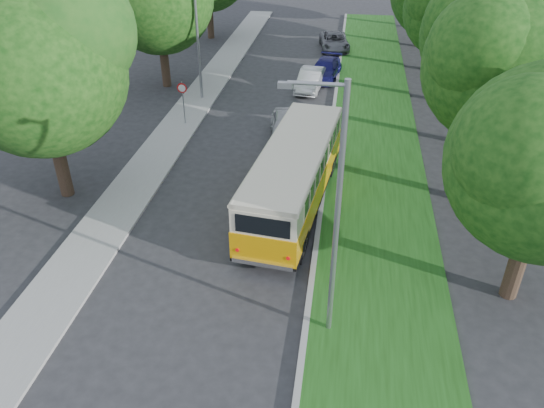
# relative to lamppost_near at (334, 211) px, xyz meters

# --- Properties ---
(ground) EXTENTS (120.00, 120.00, 0.00)m
(ground) POSITION_rel_lamppost_near_xyz_m (-4.21, 2.50, -4.37)
(ground) COLOR #28282A
(ground) RESTS_ON ground
(curb) EXTENTS (0.20, 70.00, 0.15)m
(curb) POSITION_rel_lamppost_near_xyz_m (-0.61, 7.50, -4.29)
(curb) COLOR gray
(curb) RESTS_ON ground
(grass_verge) EXTENTS (4.50, 70.00, 0.13)m
(grass_verge) POSITION_rel_lamppost_near_xyz_m (1.74, 7.50, -4.30)
(grass_verge) COLOR #1A4512
(grass_verge) RESTS_ON ground
(sidewalk) EXTENTS (2.20, 70.00, 0.12)m
(sidewalk) POSITION_rel_lamppost_near_xyz_m (-9.01, 7.50, -4.31)
(sidewalk) COLOR gray
(sidewalk) RESTS_ON ground
(lamppost_near) EXTENTS (1.71, 0.16, 8.00)m
(lamppost_near) POSITION_rel_lamppost_near_xyz_m (0.00, 0.00, 0.00)
(lamppost_near) COLOR gray
(lamppost_near) RESTS_ON ground
(lamppost_far) EXTENTS (1.71, 0.16, 7.50)m
(lamppost_far) POSITION_rel_lamppost_near_xyz_m (-8.91, 18.50, -0.25)
(lamppost_far) COLOR gray
(lamppost_far) RESTS_ON ground
(warning_sign) EXTENTS (0.56, 0.10, 2.50)m
(warning_sign) POSITION_rel_lamppost_near_xyz_m (-8.71, 14.48, -2.66)
(warning_sign) COLOR gray
(warning_sign) RESTS_ON ground
(vintage_bus) EXTENTS (3.54, 9.77, 2.84)m
(vintage_bus) POSITION_rel_lamppost_near_xyz_m (-1.78, 6.90, -2.95)
(vintage_bus) COLOR #E79B07
(vintage_bus) RESTS_ON ground
(car_silver) EXTENTS (2.18, 4.20, 1.37)m
(car_silver) POSITION_rel_lamppost_near_xyz_m (-2.95, 13.56, -3.69)
(car_silver) COLOR #A9AAAE
(car_silver) RESTS_ON ground
(car_white) EXTENTS (1.84, 4.11, 1.31)m
(car_white) POSITION_rel_lamppost_near_xyz_m (-2.30, 21.20, -3.71)
(car_white) COLOR silver
(car_white) RESTS_ON ground
(car_blue) EXTENTS (2.41, 4.51, 1.24)m
(car_blue) POSITION_rel_lamppost_near_xyz_m (-1.51, 23.55, -3.75)
(car_blue) COLOR navy
(car_blue) RESTS_ON ground
(car_grey) EXTENTS (2.75, 4.84, 1.27)m
(car_grey) POSITION_rel_lamppost_near_xyz_m (-1.21, 30.51, -3.73)
(car_grey) COLOR #5B5C63
(car_grey) RESTS_ON ground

